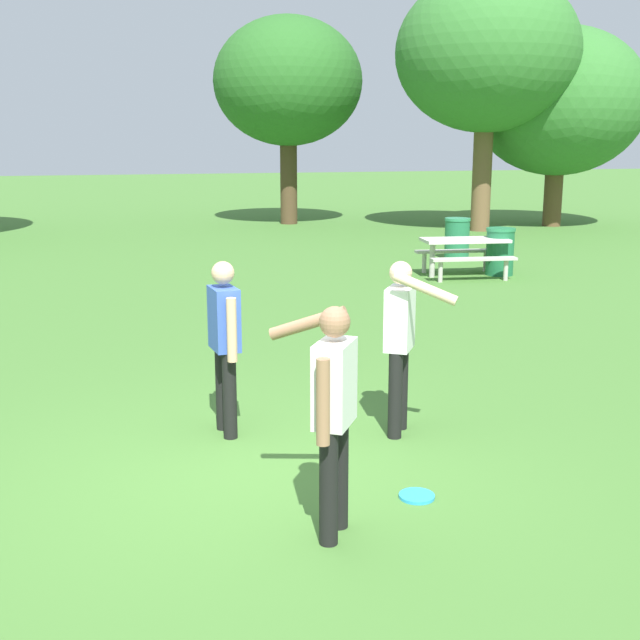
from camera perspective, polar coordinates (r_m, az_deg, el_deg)
The scene contains 11 objects.
ground_plane at distance 6.92m, azimuth -4.87°, elevation -10.58°, with size 120.00×120.00×0.00m, color #447530.
person_thrower at distance 7.52m, azimuth 5.70°, elevation -1.00°, with size 0.55×0.83×1.64m.
person_catcher at distance 5.53m, azimuth 0.88°, elevation -5.93°, with size 0.55×0.83×1.64m.
person_bystander at distance 7.53m, azimuth -6.72°, elevation -1.15°, with size 0.25×0.61×1.64m.
frisbee at distance 6.49m, azimuth 6.81°, elevation -12.17°, with size 0.28×0.28×0.03m, color #2D9EDB.
picnic_table_near at distance 16.63m, azimuth 10.11°, elevation 4.94°, with size 1.87×1.63×0.77m.
trash_can_beside_table at distance 18.95m, azimuth 9.59°, elevation 5.63°, with size 0.59×0.59×0.96m.
trash_can_further_along at distance 16.99m, azimuth 12.51°, elevation 4.72°, with size 0.59×0.59×0.96m.
tree_far_right at distance 26.81m, azimuth -2.27°, elevation 16.33°, with size 4.73×4.73×6.52m.
tree_slender_mid at distance 25.24m, azimuth 11.65°, elevation 17.82°, with size 5.34×5.34×7.43m.
tree_back_left at distance 27.09m, azimuth 16.41°, elevation 14.46°, with size 5.33×5.33×6.12m.
Camera 1 is at (-1.20, -6.25, 2.72)m, focal length 45.60 mm.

